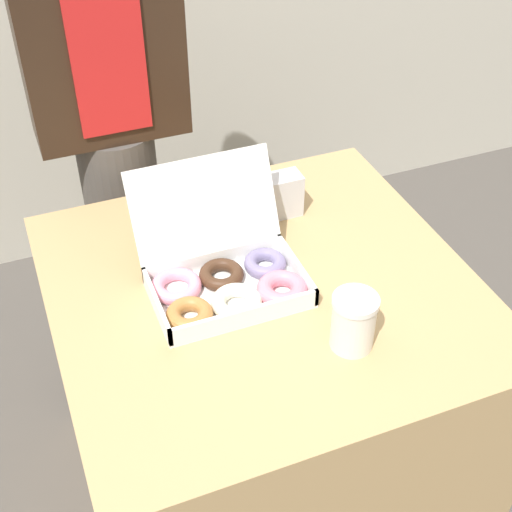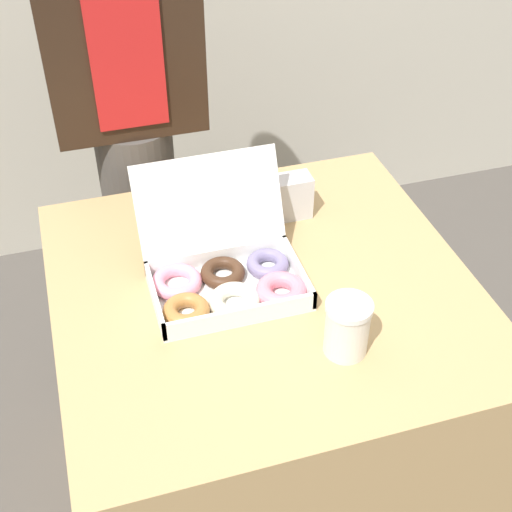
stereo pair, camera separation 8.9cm
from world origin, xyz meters
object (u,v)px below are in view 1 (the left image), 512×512
Objects in this scene: napkin_holder at (281,195)px; person_customer at (109,108)px; donut_box at (226,278)px; coffee_cup at (353,322)px.

person_customer is at bearing 128.63° from napkin_holder.
donut_box reaches higher than napkin_holder.
coffee_cup is 0.43m from napkin_holder.
coffee_cup is 0.07× the size of person_customer.
person_customer reaches higher than donut_box.
donut_box is at bearing 126.35° from coffee_cup.
napkin_holder is 0.49m from person_customer.
napkin_holder is at bearing 84.65° from coffee_cup.
coffee_cup is 0.85m from person_customer.
donut_box is 0.21× the size of person_customer.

